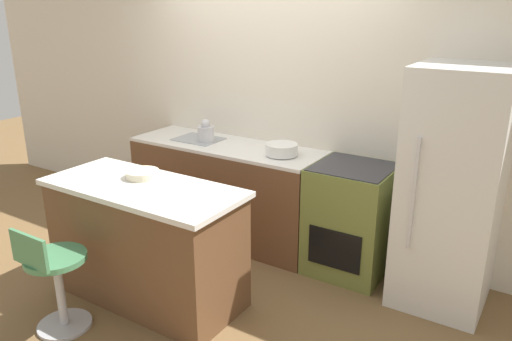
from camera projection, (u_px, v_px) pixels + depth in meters
ground_plane at (232, 255)px, 4.57m from camera, size 14.00×14.00×0.00m
wall_back at (271, 102)px, 4.69m from camera, size 8.00×0.06×2.60m
back_counter at (227, 190)px, 4.83m from camera, size 1.89×0.63×0.94m
kitchen_island at (146, 242)px, 3.78m from camera, size 1.54×0.68×0.93m
oven_range at (350, 219)px, 4.18m from camera, size 0.64×0.64×0.94m
refrigerator at (452, 190)px, 3.62m from camera, size 0.66×0.72×1.80m
stool_chair at (55, 279)px, 3.41m from camera, size 0.42×0.42×0.79m
kettle at (206, 132)px, 4.73m from camera, size 0.16×0.16×0.21m
mixing_bowl at (282, 149)px, 4.32m from camera, size 0.28×0.28×0.10m
fruit_bowl at (142, 174)px, 3.78m from camera, size 0.25×0.25×0.06m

